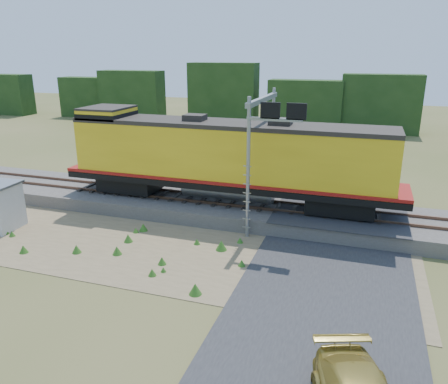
% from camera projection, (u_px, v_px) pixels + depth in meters
% --- Properties ---
extents(ground, '(140.00, 140.00, 0.00)m').
position_uv_depth(ground, '(177.00, 256.00, 20.67)').
color(ground, '#475123').
rests_on(ground, ground).
extents(ballast, '(70.00, 5.00, 0.80)m').
position_uv_depth(ballast, '(218.00, 207.00, 25.97)').
color(ballast, slate).
rests_on(ballast, ground).
extents(rails, '(70.00, 1.54, 0.16)m').
position_uv_depth(rails, '(218.00, 200.00, 25.82)').
color(rails, brown).
rests_on(rails, ballast).
extents(dirt_shoulder, '(26.00, 8.00, 0.03)m').
position_uv_depth(dirt_shoulder, '(145.00, 246.00, 21.71)').
color(dirt_shoulder, '#8C7754').
rests_on(dirt_shoulder, ground).
extents(road, '(7.00, 66.00, 0.86)m').
position_uv_depth(road, '(330.00, 269.00, 19.22)').
color(road, '#38383A').
rests_on(road, ground).
extents(tree_line_north, '(130.00, 3.00, 6.50)m').
position_uv_depth(tree_line_north, '(302.00, 104.00, 54.08)').
color(tree_line_north, '#1A3513').
rests_on(tree_line_north, ground).
extents(weed_clumps, '(15.00, 6.20, 0.56)m').
position_uv_depth(weed_clumps, '(114.00, 245.00, 21.80)').
color(weed_clumps, '#33691E').
rests_on(weed_clumps, ground).
extents(locomotive, '(19.75, 3.01, 5.10)m').
position_uv_depth(locomotive, '(223.00, 157.00, 24.94)').
color(locomotive, black).
rests_on(locomotive, rails).
extents(signal_gantry, '(2.86, 6.20, 7.21)m').
position_uv_depth(signal_gantry, '(266.00, 128.00, 22.97)').
color(signal_gantry, gray).
rests_on(signal_gantry, ground).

